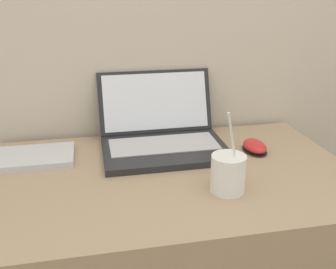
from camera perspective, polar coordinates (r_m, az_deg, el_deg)
laptop at (r=1.25m, az=-0.91°, el=0.17°), size 0.38×0.34×0.22m
drink_cup at (r=1.00m, az=8.72°, el=-5.50°), size 0.09×0.09×0.22m
computer_mouse at (r=1.26m, az=12.46°, el=-1.73°), size 0.07×0.11×0.03m
external_keyboard at (r=1.25m, az=-22.52°, el=-3.37°), size 0.39×0.16×0.02m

